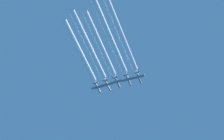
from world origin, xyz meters
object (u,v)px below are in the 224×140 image
at_px(jet_center, 117,82).
at_px(jet_far_left, 98,88).
at_px(jet_inner_left, 108,85).
at_px(jet_far_right, 139,78).
at_px(jet_inner_right, 128,80).

bearing_deg(jet_center, jet_far_left, 179.31).
relative_size(jet_far_left, jet_inner_left, 1.00).
bearing_deg(jet_center, jet_far_right, 0.49).
distance_m(jet_inner_right, jet_far_right, 7.37).
bearing_deg(jet_inner_left, jet_inner_right, -1.72).
distance_m(jet_inner_left, jet_inner_right, 15.50).
distance_m(jet_inner_left, jet_far_right, 22.85).
xyz_separation_m(jet_center, jet_far_right, (15.54, 0.13, -0.42)).
xyz_separation_m(jet_center, jet_inner_right, (8.17, -0.16, -0.57)).
height_order(jet_inner_left, jet_center, jet_center).
height_order(jet_center, jet_inner_right, jet_center).
bearing_deg(jet_inner_right, jet_far_right, 2.23).
distance_m(jet_far_left, jet_far_right, 30.15).
height_order(jet_far_left, jet_far_right, jet_far_right).
relative_size(jet_far_left, jet_far_right, 1.00).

